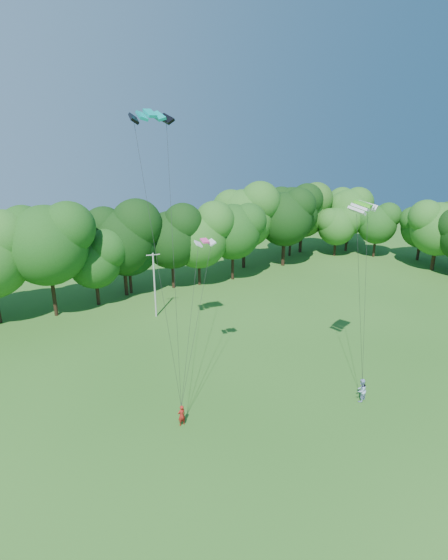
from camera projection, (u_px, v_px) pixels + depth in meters
ground at (361, 485)px, 26.03m from camera, size 160.00×160.00×0.00m
utility_pole at (155, 284)px, 47.97m from camera, size 1.44×0.50×7.40m
kite_flyer_left at (182, 415)px, 31.04m from camera, size 0.59×0.40×1.61m
kite_flyer_right at (361, 390)px, 33.74m from camera, size 1.03×0.85×1.91m
kite_teal at (150, 113)px, 30.25m from camera, size 3.13×1.65×0.65m
kite_green at (363, 204)px, 31.52m from camera, size 3.09×2.07×0.47m
kite_pink at (205, 241)px, 33.23m from camera, size 1.71×1.08×0.28m
tree_back_center at (127, 233)px, 53.60m from camera, size 8.65×8.65×12.58m
tree_back_east at (303, 206)px, 71.96m from camera, size 8.75×8.75×12.72m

